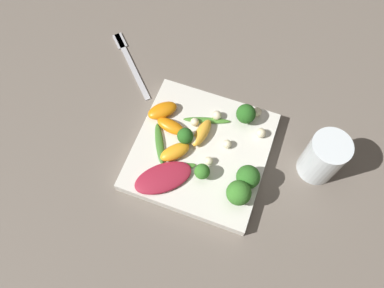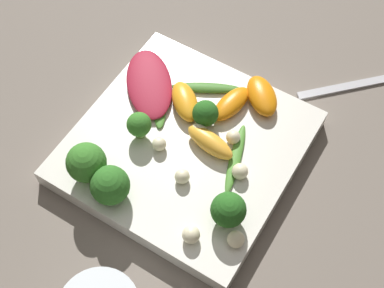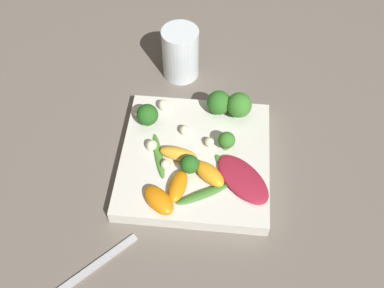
{
  "view_description": "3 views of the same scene",
  "coord_description": "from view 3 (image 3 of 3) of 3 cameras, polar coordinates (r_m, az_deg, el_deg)",
  "views": [
    {
      "loc": [
        -0.27,
        -0.08,
        0.67
      ],
      "look_at": [
        -0.0,
        0.02,
        0.04
      ],
      "focal_mm": 35.0,
      "sensor_mm": 36.0,
      "label": 1
    },
    {
      "loc": [
        0.17,
        -0.27,
        0.55
      ],
      "look_at": [
        0.01,
        -0.0,
        0.03
      ],
      "focal_mm": 50.0,
      "sensor_mm": 36.0,
      "label": 2
    },
    {
      "loc": [
        -0.04,
        0.43,
        0.64
      ],
      "look_at": [
        0.01,
        -0.01,
        0.04
      ],
      "focal_mm": 42.0,
      "sensor_mm": 36.0,
      "label": 3
    }
  ],
  "objects": [
    {
      "name": "plate",
      "position": [
        0.76,
        0.4,
        -1.95
      ],
      "size": [
        0.25,
        0.25,
        0.03
      ],
      "color": "silver",
      "rests_on": "ground_plane"
    },
    {
      "name": "macadamia_nut_1",
      "position": [
        0.75,
        2.22,
        0.24
      ],
      "size": [
        0.02,
        0.02,
        0.02
      ],
      "color": "beige",
      "rests_on": "plate"
    },
    {
      "name": "macadamia_nut_3",
      "position": [
        0.73,
        -3.36,
        -2.61
      ],
      "size": [
        0.02,
        0.02,
        0.02
      ],
      "color": "beige",
      "rests_on": "plate"
    },
    {
      "name": "broccoli_floret_3",
      "position": [
        0.77,
        -5.67,
        3.68
      ],
      "size": [
        0.04,
        0.04,
        0.04
      ],
      "color": "#7A9E51",
      "rests_on": "plate"
    },
    {
      "name": "fork",
      "position": [
        0.69,
        -15.42,
        -16.8
      ],
      "size": [
        0.15,
        0.15,
        0.01
      ],
      "color": "#B2B2B7",
      "rests_on": "ground_plane"
    },
    {
      "name": "orange_segment_0",
      "position": [
        0.7,
        -1.8,
        -5.38
      ],
      "size": [
        0.04,
        0.06,
        0.02
      ],
      "color": "orange",
      "rests_on": "plate"
    },
    {
      "name": "arugula_sprig_0",
      "position": [
        0.73,
        4.41,
        -3.34
      ],
      "size": [
        0.05,
        0.07,
        0.01
      ],
      "color": "#47842D",
      "rests_on": "plate"
    },
    {
      "name": "arugula_sprig_2",
      "position": [
        0.74,
        -4.25,
        -1.48
      ],
      "size": [
        0.04,
        0.09,
        0.01
      ],
      "color": "#47842D",
      "rests_on": "plate"
    },
    {
      "name": "broccoli_floret_1",
      "position": [
        0.79,
        3.43,
        5.25
      ],
      "size": [
        0.04,
        0.04,
        0.04
      ],
      "color": "#7A9E51",
      "rests_on": "plate"
    },
    {
      "name": "macadamia_nut_0",
      "position": [
        0.77,
        -0.95,
        1.79
      ],
      "size": [
        0.02,
        0.02,
        0.02
      ],
      "color": "beige",
      "rests_on": "plate"
    },
    {
      "name": "macadamia_nut_2",
      "position": [
        0.8,
        -3.66,
        5.01
      ],
      "size": [
        0.02,
        0.02,
        0.02
      ],
      "color": "beige",
      "rests_on": "plate"
    },
    {
      "name": "drinking_glass",
      "position": [
        0.87,
        -1.47,
        11.45
      ],
      "size": [
        0.07,
        0.07,
        0.1
      ],
      "color": "white",
      "rests_on": "ground_plane"
    },
    {
      "name": "orange_segment_3",
      "position": [
        0.73,
        -1.74,
        -1.27
      ],
      "size": [
        0.07,
        0.03,
        0.02
      ],
      "color": "#FCAD33",
      "rests_on": "plate"
    },
    {
      "name": "macadamia_nut_6",
      "position": [
        0.75,
        -5.14,
        -0.15
      ],
      "size": [
        0.02,
        0.02,
        0.02
      ],
      "color": "beige",
      "rests_on": "plate"
    },
    {
      "name": "macadamia_nut_4",
      "position": [
        0.8,
        -6.81,
        4.14
      ],
      "size": [
        0.02,
        0.02,
        0.02
      ],
      "color": "beige",
      "rests_on": "plate"
    },
    {
      "name": "broccoli_floret_0",
      "position": [
        0.74,
        4.42,
        0.43
      ],
      "size": [
        0.03,
        0.03,
        0.04
      ],
      "color": "#84AD5B",
      "rests_on": "plate"
    },
    {
      "name": "ground_plane",
      "position": [
        0.77,
        0.4,
        -2.49
      ],
      "size": [
        2.4,
        2.4,
        0.0
      ],
      "primitive_type": "plane",
      "color": "#6B6056"
    },
    {
      "name": "arugula_sprig_1",
      "position": [
        0.7,
        1.33,
        -6.42
      ],
      "size": [
        0.08,
        0.05,
        0.01
      ],
      "color": "#3D7528",
      "rests_on": "plate"
    },
    {
      "name": "orange_segment_1",
      "position": [
        0.71,
        2.27,
        -3.81
      ],
      "size": [
        0.06,
        0.06,
        0.02
      ],
      "color": "orange",
      "rests_on": "plate"
    },
    {
      "name": "broccoli_floret_2",
      "position": [
        0.71,
        -0.29,
        -2.62
      ],
      "size": [
        0.03,
        0.03,
        0.04
      ],
      "color": "#84AD5B",
      "rests_on": "plate"
    },
    {
      "name": "orange_segment_2",
      "position": [
        0.69,
        -4.22,
        -7.13
      ],
      "size": [
        0.07,
        0.07,
        0.02
      ],
      "color": "orange",
      "rests_on": "plate"
    },
    {
      "name": "radicchio_leaf_0",
      "position": [
        0.72,
        6.48,
        -4.46
      ],
      "size": [
        0.11,
        0.12,
        0.01
      ],
      "color": "maroon",
      "rests_on": "plate"
    },
    {
      "name": "macadamia_nut_5",
      "position": [
        0.73,
        -0.29,
        -1.94
      ],
      "size": [
        0.02,
        0.02,
        0.02
      ],
      "color": "beige",
      "rests_on": "plate"
    },
    {
      "name": "broccoli_floret_4",
      "position": [
        0.78,
        6.01,
        4.91
      ],
      "size": [
        0.04,
        0.04,
        0.05
      ],
      "color": "#7A9E51",
      "rests_on": "plate"
    }
  ]
}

